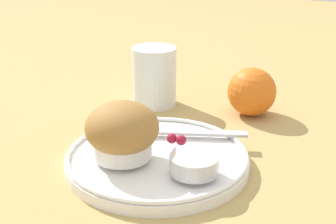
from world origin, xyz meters
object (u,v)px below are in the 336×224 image
Objects in this scene: orange_fruit at (252,92)px; juice_glass at (154,76)px; muffin at (122,132)px; butter_knife at (185,132)px.

juice_glass reaches higher than orange_fruit.
muffin is 0.23m from juice_glass.
juice_glass is at bearing 104.67° from muffin.
juice_glass reaches higher than butter_knife.
orange_fruit is 0.17m from juice_glass.
juice_glass reaches higher than muffin.
juice_glass is (-0.06, 0.23, -0.00)m from muffin.
butter_knife is (0.05, 0.09, -0.03)m from muffin.
orange_fruit is 0.78× the size of juice_glass.
butter_knife is 0.17m from juice_glass.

